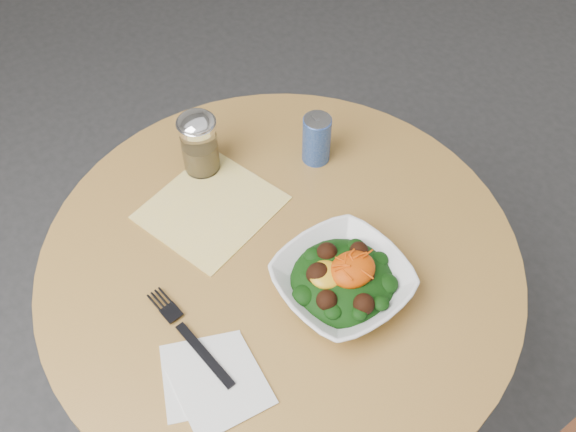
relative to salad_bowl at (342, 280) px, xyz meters
name	(u,v)px	position (x,y,z in m)	size (l,w,h in m)	color
ground	(283,408)	(-0.05, 0.12, -0.78)	(6.00, 6.00, 0.00)	#313134
table	(281,309)	(-0.05, 0.12, -0.23)	(0.90, 0.90, 0.75)	black
cloth_napkin	(211,208)	(-0.09, 0.30, -0.03)	(0.24, 0.22, 0.00)	#DDAD0B
paper_napkins	(213,381)	(-0.28, -0.01, -0.03)	(0.18, 0.20, 0.00)	silver
salad_bowl	(342,280)	(0.00, 0.00, 0.00)	(0.23, 0.23, 0.09)	white
fork	(187,333)	(-0.27, 0.08, -0.03)	(0.04, 0.23, 0.00)	black
spice_shaker	(199,144)	(-0.05, 0.40, 0.04)	(0.08, 0.08, 0.14)	silver
beverage_can	(317,139)	(0.16, 0.28, 0.02)	(0.06, 0.06, 0.11)	navy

